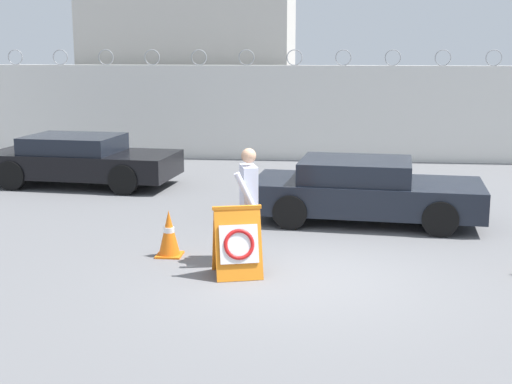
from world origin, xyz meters
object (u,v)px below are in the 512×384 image
security_guard (249,199)px  parked_car_front_coupe (81,160)px  barricade_sign (238,242)px  traffic_cone_mid (169,233)px  parked_car_rear_sedan (364,190)px

security_guard → parked_car_front_coupe: (-4.75, 5.83, -0.38)m
barricade_sign → traffic_cone_mid: (-1.22, 0.90, -0.15)m
barricade_sign → security_guard: bearing=68.1°
traffic_cone_mid → parked_car_rear_sedan: parked_car_rear_sedan is taller
traffic_cone_mid → security_guard: bearing=-6.8°
parked_car_rear_sedan → parked_car_front_coupe: bearing=161.3°
barricade_sign → traffic_cone_mid: 1.52m
security_guard → parked_car_rear_sedan: (1.90, 2.83, -0.39)m
barricade_sign → parked_car_front_coupe: bearing=109.4°
barricade_sign → parked_car_rear_sedan: 4.09m
parked_car_front_coupe → security_guard: bearing=-45.3°
security_guard → traffic_cone_mid: (-1.30, 0.16, -0.63)m
traffic_cone_mid → parked_car_front_coupe: (-3.45, 5.68, 0.25)m
traffic_cone_mid → parked_car_front_coupe: bearing=121.3°
traffic_cone_mid → parked_car_front_coupe: parked_car_front_coupe is taller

